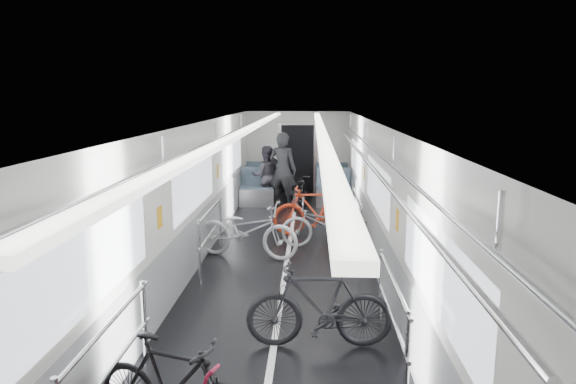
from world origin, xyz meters
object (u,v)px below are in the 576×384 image
Objects in this scene: bike_right_near at (319,305)px; person_standing at (283,170)px; bike_right_mid at (328,224)px; bike_aisle at (300,190)px; person_seated at (266,176)px; bike_right_far at (316,210)px; bike_left_far at (247,230)px.

bike_right_near is 0.86× the size of person_standing.
bike_aisle is (-0.59, 3.52, -0.00)m from bike_right_mid.
bike_aisle is at bearing -171.16° from bike_right_mid.
person_seated reaches higher than bike_right_near.
person_standing is at bearing -168.52° from bike_right_far.
person_standing reaches higher than bike_right_near.
bike_aisle is 0.89× the size of person_standing.
bike_left_far is 1.09× the size of bike_right_mid.
person_seated is at bearing -159.45° from bike_right_mid.
bike_aisle is at bearing -177.76° from bike_right_far.
bike_right_near is at bearing -3.78° from bike_right_mid.
bike_right_far is at bearing 105.40° from person_seated.
bike_right_near is (1.25, -3.28, 0.00)m from bike_left_far.
bike_right_near is 0.96× the size of bike_aisle.
person_standing is at bearing -164.25° from bike_right_mid.
bike_right_far is (1.23, 1.53, 0.03)m from bike_left_far.
bike_right_mid is (0.21, 3.92, -0.04)m from bike_right_near.
person_seated is at bearing -162.50° from bike_right_far.
person_standing reaches higher than person_seated.
bike_right_far is 0.90× the size of person_standing.
bike_left_far is 1.59m from bike_right_mid.
bike_right_near is at bearing -79.64° from bike_aisle.
person_seated is (-1.30, 7.79, 0.28)m from bike_right_near.
bike_aisle is (-0.37, 2.64, -0.07)m from bike_right_far.
person_seated is (-0.05, 4.51, 0.28)m from bike_left_far.
bike_left_far is at bearing -44.78° from bike_right_far.
bike_right_near is at bearing -146.17° from bike_left_far.
person_standing reaches higher than bike_right_mid.
person_standing is at bearing 7.40° from bike_left_far.
bike_left_far is 1.10× the size of bike_aisle.
bike_aisle is at bearing -178.95° from bike_right_near.
bike_aisle is at bearing -163.27° from person_standing.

